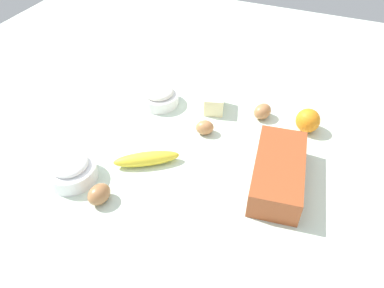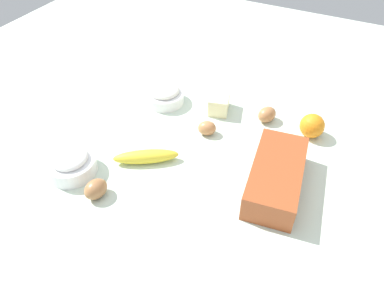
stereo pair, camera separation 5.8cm
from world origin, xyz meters
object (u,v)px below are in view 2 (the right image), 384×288
banana (146,157)px  egg_loose (206,128)px  flour_bowl (164,95)px  sugar_bowl (71,163)px  egg_near_butter (96,189)px  loaf_pan (276,176)px  orange_fruit (312,126)px  egg_beside_bowl (267,115)px  butter_block (219,103)px

banana → egg_loose: size_ratio=3.30×
flour_bowl → banana: size_ratio=0.71×
flour_bowl → sugar_bowl: size_ratio=0.96×
egg_near_butter → egg_loose: 0.39m
egg_near_butter → loaf_pan: bearing=120.5°
loaf_pan → sugar_bowl: bearing=-76.7°
sugar_bowl → banana: size_ratio=0.74×
egg_near_butter → egg_loose: bearing=157.3°
loaf_pan → orange_fruit: bearing=164.4°
loaf_pan → egg_near_butter: 0.48m
flour_bowl → egg_loose: 0.22m
sugar_bowl → egg_beside_bowl: (-0.47, 0.42, -0.01)m
flour_bowl → egg_beside_bowl: bearing=99.5°
sugar_bowl → egg_loose: size_ratio=2.44×
banana → egg_loose: bearing=152.2°
orange_fruit → egg_beside_bowl: size_ratio=1.17×
banana → egg_loose: 0.22m
flour_bowl → egg_near_butter: bearing=6.4°
orange_fruit → egg_loose: orange_fruit is taller
egg_near_butter → flour_bowl: bearing=-173.6°
sugar_bowl → butter_block: sugar_bowl is taller
egg_near_butter → egg_beside_bowl: 0.59m
butter_block → loaf_pan: bearing=47.6°
egg_loose → orange_fruit: bearing=115.2°
egg_beside_bowl → banana: bearing=-36.4°
egg_near_butter → egg_beside_bowl: bearing=149.4°
flour_bowl → egg_loose: (0.09, 0.20, -0.01)m
orange_fruit → egg_near_butter: (0.50, -0.45, -0.01)m
loaf_pan → egg_loose: (-0.12, -0.26, -0.02)m
loaf_pan → sugar_bowl: loaf_pan is taller
loaf_pan → egg_near_butter: bearing=-67.2°
butter_block → egg_loose: (0.13, 0.01, -0.01)m
loaf_pan → butter_block: bearing=-140.0°
sugar_bowl → flour_bowl: bearing=170.9°
flour_bowl → orange_fruit: (-0.05, 0.50, 0.01)m
loaf_pan → egg_loose: 0.29m
sugar_bowl → egg_beside_bowl: bearing=138.4°
banana → orange_fruit: size_ratio=2.48×
banana → egg_near_butter: egg_near_butter is taller
orange_fruit → egg_loose: (0.14, -0.30, -0.02)m
flour_bowl → banana: bearing=19.5°
loaf_pan → egg_near_butter: loaf_pan is taller
flour_bowl → orange_fruit: size_ratio=1.76×
banana → loaf_pan: bearing=101.6°
loaf_pan → butter_block: loaf_pan is taller
butter_block → egg_near_butter: 0.51m
butter_block → egg_beside_bowl: 0.16m
flour_bowl → egg_loose: flour_bowl is taller
egg_beside_bowl → egg_loose: egg_beside_bowl is taller
loaf_pan → egg_near_butter: size_ratio=4.44×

